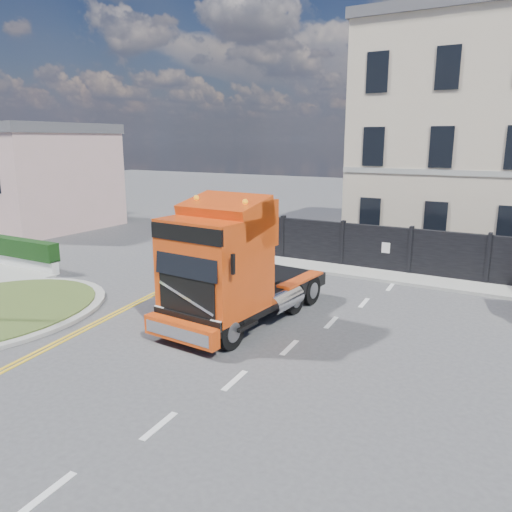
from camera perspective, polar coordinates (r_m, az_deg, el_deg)
The scene contains 6 objects.
ground at distance 15.79m, azimuth -5.26°, elevation -7.76°, with size 120.00×120.00×0.00m, color #424244.
seaside_bldg_pink at distance 35.54m, azimuth -24.00°, elevation 7.81°, with size 8.00×8.00×6.00m, color #D1A4A3.
hoarding_fence at distance 21.63m, azimuth 23.79°, elevation -0.31°, with size 18.80×0.25×2.00m.
georgian_building at distance 28.65m, azimuth 25.31°, elevation 12.24°, with size 12.30×10.30×12.80m.
pavement_far at distance 21.04m, azimuth 21.78°, elevation -3.13°, with size 20.00×1.60×0.12m, color #989892.
truck at distance 15.08m, azimuth -3.13°, elevation -1.70°, with size 2.90×6.71×3.93m.
Camera 1 is at (8.53, -12.03, 5.62)m, focal length 35.00 mm.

